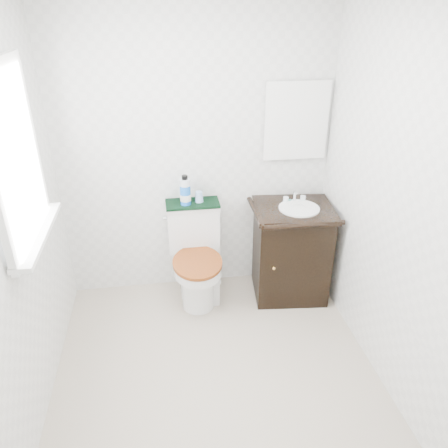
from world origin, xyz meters
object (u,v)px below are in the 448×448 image
object	(u,v)px
toilet	(196,260)
trash_bin	(209,290)
mouthwash_bottle	(185,191)
vanity	(291,249)
cup	(199,197)

from	to	relation	value
toilet	trash_bin	distance (m)	0.27
trash_bin	mouthwash_bottle	xyz separation A→B (m)	(-0.15, 0.22, 0.82)
vanity	trash_bin	xyz separation A→B (m)	(-0.71, -0.06, -0.30)
toilet	vanity	world-z (taller)	vanity
toilet	cup	size ratio (longest dim) A/B	9.37
toilet	mouthwash_bottle	xyz separation A→B (m)	(-0.06, 0.10, 0.59)
toilet	vanity	bearing A→B (deg)	-4.47
vanity	trash_bin	world-z (taller)	vanity
vanity	mouthwash_bottle	xyz separation A→B (m)	(-0.86, 0.16, 0.52)
toilet	cup	xyz separation A→B (m)	(0.06, 0.13, 0.52)
vanity	cup	bearing A→B (deg)	165.39
toilet	mouthwash_bottle	distance (m)	0.60
trash_bin	cup	world-z (taller)	cup
trash_bin	mouthwash_bottle	bearing A→B (deg)	123.60
cup	mouthwash_bottle	bearing A→B (deg)	-163.93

